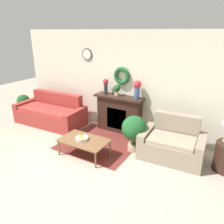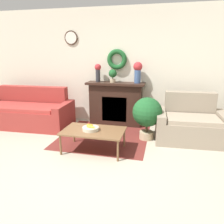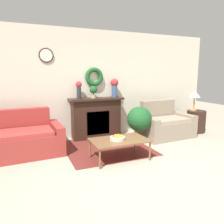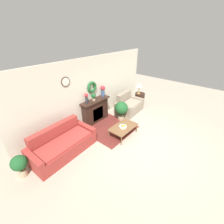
{
  "view_description": "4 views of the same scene",
  "coord_description": "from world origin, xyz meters",
  "px_view_note": "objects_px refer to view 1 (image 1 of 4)",
  "views": [
    {
      "loc": [
        2.62,
        -2.54,
        2.66
      ],
      "look_at": [
        0.25,
        1.55,
        0.9
      ],
      "focal_mm": 35.0,
      "sensor_mm": 36.0,
      "label": 1
    },
    {
      "loc": [
        1.06,
        -2.54,
        1.73
      ],
      "look_at": [
        0.16,
        1.26,
        0.63
      ],
      "focal_mm": 35.0,
      "sensor_mm": 36.0,
      "label": 2
    },
    {
      "loc": [
        -1.77,
        -2.74,
        1.63
      ],
      "look_at": [
        -0.03,
        1.4,
        0.83
      ],
      "focal_mm": 35.0,
      "sensor_mm": 36.0,
      "label": 3
    },
    {
      "loc": [
        -3.91,
        -1.76,
        3.59
      ],
      "look_at": [
        -0.08,
        1.46,
        0.81
      ],
      "focal_mm": 24.0,
      "sensor_mm": 36.0,
      "label": 4
    }
  ],
  "objects_px": {
    "potted_plant_floor_by_loveseat": "(134,129)",
    "coffee_table": "(84,141)",
    "couch_left": "(51,113)",
    "fruit_bowl": "(82,138)",
    "vase_on_mantel_right": "(137,88)",
    "fireplace": "(119,113)",
    "potted_plant_floor_by_couch": "(24,102)",
    "loveseat_right": "(172,144)",
    "vase_on_mantel_left": "(106,85)",
    "potted_plant_on_mantel": "(117,89)"
  },
  "relations": [
    {
      "from": "potted_plant_floor_by_loveseat",
      "to": "coffee_table",
      "type": "bearing_deg",
      "value": -138.76
    },
    {
      "from": "couch_left",
      "to": "fruit_bowl",
      "type": "distance_m",
      "value": 2.18
    },
    {
      "from": "fruit_bowl",
      "to": "potted_plant_floor_by_loveseat",
      "type": "distance_m",
      "value": 1.21
    },
    {
      "from": "coffee_table",
      "to": "vase_on_mantel_right",
      "type": "bearing_deg",
      "value": 69.94
    },
    {
      "from": "fireplace",
      "to": "potted_plant_floor_by_couch",
      "type": "height_order",
      "value": "fireplace"
    },
    {
      "from": "couch_left",
      "to": "loveseat_right",
      "type": "xyz_separation_m",
      "value": [
        3.71,
        -0.05,
        -0.0
      ]
    },
    {
      "from": "fireplace",
      "to": "vase_on_mantel_left",
      "type": "xyz_separation_m",
      "value": [
        -0.43,
        0.01,
        0.75
      ]
    },
    {
      "from": "fruit_bowl",
      "to": "potted_plant_on_mantel",
      "type": "height_order",
      "value": "potted_plant_on_mantel"
    },
    {
      "from": "loveseat_right",
      "to": "fruit_bowl",
      "type": "height_order",
      "value": "loveseat_right"
    },
    {
      "from": "fireplace",
      "to": "coffee_table",
      "type": "distance_m",
      "value": 1.55
    },
    {
      "from": "loveseat_right",
      "to": "vase_on_mantel_right",
      "type": "bearing_deg",
      "value": 149.15
    },
    {
      "from": "fireplace",
      "to": "potted_plant_floor_by_loveseat",
      "type": "height_order",
      "value": "fireplace"
    },
    {
      "from": "fireplace",
      "to": "potted_plant_on_mantel",
      "type": "bearing_deg",
      "value": -168.03
    },
    {
      "from": "potted_plant_floor_by_couch",
      "to": "potted_plant_floor_by_loveseat",
      "type": "distance_m",
      "value": 4.14
    },
    {
      "from": "couch_left",
      "to": "fruit_bowl",
      "type": "height_order",
      "value": "couch_left"
    },
    {
      "from": "potted_plant_floor_by_couch",
      "to": "fruit_bowl",
      "type": "bearing_deg",
      "value": -18.14
    },
    {
      "from": "fireplace",
      "to": "coffee_table",
      "type": "xyz_separation_m",
      "value": [
        -0.06,
        -1.54,
        -0.16
      ]
    },
    {
      "from": "fireplace",
      "to": "couch_left",
      "type": "relative_size",
      "value": 0.64
    },
    {
      "from": "fruit_bowl",
      "to": "potted_plant_floor_by_couch",
      "type": "bearing_deg",
      "value": 161.86
    },
    {
      "from": "fireplace",
      "to": "fruit_bowl",
      "type": "xyz_separation_m",
      "value": [
        -0.11,
        -1.55,
        -0.09
      ]
    },
    {
      "from": "fireplace",
      "to": "fruit_bowl",
      "type": "bearing_deg",
      "value": -93.99
    },
    {
      "from": "coffee_table",
      "to": "potted_plant_floor_by_loveseat",
      "type": "height_order",
      "value": "potted_plant_floor_by_loveseat"
    },
    {
      "from": "loveseat_right",
      "to": "potted_plant_floor_by_loveseat",
      "type": "xyz_separation_m",
      "value": [
        -0.85,
        -0.17,
        0.23
      ]
    },
    {
      "from": "vase_on_mantel_left",
      "to": "potted_plant_on_mantel",
      "type": "relative_size",
      "value": 1.38
    },
    {
      "from": "vase_on_mantel_left",
      "to": "potted_plant_on_mantel",
      "type": "height_order",
      "value": "vase_on_mantel_left"
    },
    {
      "from": "fireplace",
      "to": "coffee_table",
      "type": "relative_size",
      "value": 1.26
    },
    {
      "from": "coffee_table",
      "to": "fruit_bowl",
      "type": "xyz_separation_m",
      "value": [
        -0.05,
        -0.01,
        0.07
      ]
    },
    {
      "from": "coffee_table",
      "to": "vase_on_mantel_right",
      "type": "distance_m",
      "value": 1.89
    },
    {
      "from": "couch_left",
      "to": "vase_on_mantel_left",
      "type": "relative_size",
      "value": 5.13
    },
    {
      "from": "fireplace",
      "to": "fruit_bowl",
      "type": "distance_m",
      "value": 1.56
    },
    {
      "from": "couch_left",
      "to": "loveseat_right",
      "type": "bearing_deg",
      "value": -3.12
    },
    {
      "from": "loveseat_right",
      "to": "vase_on_mantel_left",
      "type": "distance_m",
      "value": 2.38
    },
    {
      "from": "fruit_bowl",
      "to": "couch_left",
      "type": "bearing_deg",
      "value": 152.7
    },
    {
      "from": "coffee_table",
      "to": "vase_on_mantel_right",
      "type": "height_order",
      "value": "vase_on_mantel_right"
    },
    {
      "from": "fruit_bowl",
      "to": "potted_plant_floor_by_couch",
      "type": "relative_size",
      "value": 0.41
    },
    {
      "from": "coffee_table",
      "to": "vase_on_mantel_left",
      "type": "relative_size",
      "value": 2.59
    },
    {
      "from": "fireplace",
      "to": "vase_on_mantel_right",
      "type": "height_order",
      "value": "vase_on_mantel_right"
    },
    {
      "from": "vase_on_mantel_left",
      "to": "vase_on_mantel_right",
      "type": "bearing_deg",
      "value": -0.0
    },
    {
      "from": "couch_left",
      "to": "fruit_bowl",
      "type": "relative_size",
      "value": 7.43
    },
    {
      "from": "fruit_bowl",
      "to": "vase_on_mantel_left",
      "type": "distance_m",
      "value": 1.8
    },
    {
      "from": "potted_plant_floor_by_couch",
      "to": "potted_plant_floor_by_loveseat",
      "type": "bearing_deg",
      "value": -3.81
    },
    {
      "from": "coffee_table",
      "to": "potted_plant_on_mantel",
      "type": "relative_size",
      "value": 3.57
    },
    {
      "from": "potted_plant_on_mantel",
      "to": "coffee_table",
      "type": "bearing_deg",
      "value": -89.63
    },
    {
      "from": "couch_left",
      "to": "vase_on_mantel_left",
      "type": "distance_m",
      "value": 1.96
    },
    {
      "from": "potted_plant_on_mantel",
      "to": "potted_plant_floor_by_couch",
      "type": "height_order",
      "value": "potted_plant_on_mantel"
    },
    {
      "from": "fruit_bowl",
      "to": "potted_plant_floor_by_loveseat",
      "type": "relative_size",
      "value": 0.34
    },
    {
      "from": "fireplace",
      "to": "vase_on_mantel_left",
      "type": "relative_size",
      "value": 3.27
    },
    {
      "from": "fireplace",
      "to": "vase_on_mantel_left",
      "type": "bearing_deg",
      "value": 179.26
    },
    {
      "from": "potted_plant_floor_by_couch",
      "to": "vase_on_mantel_left",
      "type": "bearing_deg",
      "value": 9.92
    },
    {
      "from": "fruit_bowl",
      "to": "vase_on_mantel_right",
      "type": "bearing_deg",
      "value": 68.49
    }
  ]
}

